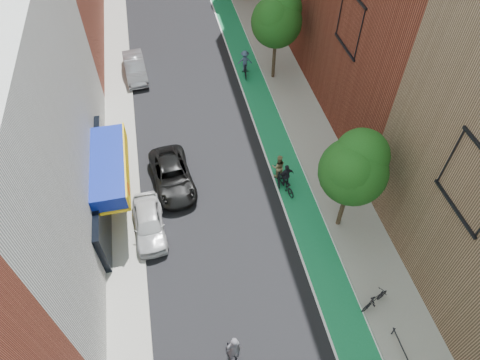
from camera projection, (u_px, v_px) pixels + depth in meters
bike_lane at (247, 66)px, 33.86m from camera, size 2.00×68.00×0.01m
sidewalk_left at (118, 81)px, 32.44m from camera, size 2.00×68.00×0.15m
sidewalk_right at (277, 61)px, 34.15m from camera, size 3.00×68.00×0.15m
tree_near at (355, 167)px, 20.31m from camera, size 3.40×3.36×6.42m
tree_mid at (277, 18)px, 29.14m from camera, size 3.55×3.53×6.74m
parked_car_white at (149, 223)px, 23.02m from camera, size 1.79×4.09×1.37m
parked_car_black at (172, 176)px, 25.28m from camera, size 2.68×5.02×1.34m
parked_car_silver at (135, 68)px, 32.48m from camera, size 1.81×4.38×1.41m
cyclist_lead at (234, 353)px, 18.40m from camera, size 0.92×1.64×2.18m
cyclist_lane_near at (278, 171)px, 25.33m from camera, size 0.88×1.77×1.99m
cyclist_lane_mid at (286, 181)px, 24.96m from camera, size 0.99×1.96×1.95m
cyclist_lane_far at (245, 65)px, 32.45m from camera, size 1.14×1.87×2.01m
parked_bike_mid at (375, 299)px, 20.15m from camera, size 1.77×1.13×1.03m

